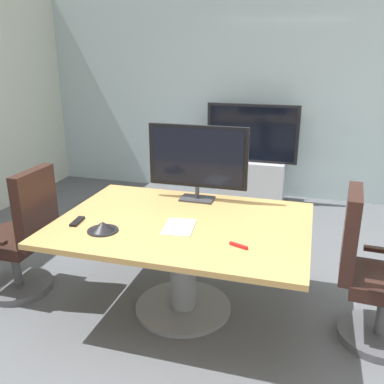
# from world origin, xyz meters

# --- Properties ---
(ground_plane) EXTENTS (7.33, 7.33, 0.00)m
(ground_plane) POSITION_xyz_m (0.00, 0.00, 0.00)
(ground_plane) COLOR #515459
(wall_back_glass_partition) EXTENTS (6.14, 0.10, 2.75)m
(wall_back_glass_partition) POSITION_xyz_m (0.00, 3.17, 1.37)
(wall_back_glass_partition) COLOR #9EB2B7
(wall_back_glass_partition) RESTS_ON ground
(conference_table) EXTENTS (1.86, 1.34, 0.76)m
(conference_table) POSITION_xyz_m (-0.11, 0.09, 0.58)
(conference_table) COLOR #B2894C
(conference_table) RESTS_ON ground
(office_chair_left) EXTENTS (0.60, 0.57, 1.09)m
(office_chair_left) POSITION_xyz_m (-1.46, -0.03, 0.46)
(office_chair_left) COLOR #4C4C51
(office_chair_left) RESTS_ON ground
(office_chair_right) EXTENTS (0.61, 0.59, 1.09)m
(office_chair_right) POSITION_xyz_m (1.24, 0.13, 0.46)
(office_chair_right) COLOR #4C4C51
(office_chair_right) RESTS_ON ground
(tv_monitor) EXTENTS (0.84, 0.18, 0.64)m
(tv_monitor) POSITION_xyz_m (-0.13, 0.59, 1.11)
(tv_monitor) COLOR #333338
(tv_monitor) RESTS_ON conference_table
(wall_display_unit) EXTENTS (1.20, 0.36, 1.31)m
(wall_display_unit) POSITION_xyz_m (-0.00, 2.81, 0.44)
(wall_display_unit) COLOR #B7BABC
(wall_display_unit) RESTS_ON ground
(conference_phone) EXTENTS (0.22, 0.22, 0.07)m
(conference_phone) POSITION_xyz_m (-0.60, -0.23, 0.79)
(conference_phone) COLOR black
(conference_phone) RESTS_ON conference_table
(remote_control) EXTENTS (0.07, 0.17, 0.02)m
(remote_control) POSITION_xyz_m (-0.85, -0.15, 0.76)
(remote_control) COLOR black
(remote_control) RESTS_ON conference_table
(whiteboard_marker) EXTENTS (0.13, 0.07, 0.02)m
(whiteboard_marker) POSITION_xyz_m (0.37, -0.22, 0.77)
(whiteboard_marker) COLOR red
(whiteboard_marker) RESTS_ON conference_table
(paper_notepad) EXTENTS (0.24, 0.32, 0.01)m
(paper_notepad) POSITION_xyz_m (-0.10, -0.02, 0.76)
(paper_notepad) COLOR white
(paper_notepad) RESTS_ON conference_table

